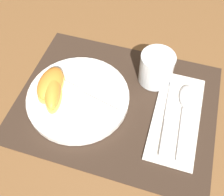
# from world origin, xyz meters

# --- Properties ---
(ground_plane) EXTENTS (3.00, 3.00, 0.00)m
(ground_plane) POSITION_xyz_m (0.00, 0.00, 0.00)
(ground_plane) COLOR brown
(placemat) EXTENTS (0.45, 0.35, 0.00)m
(placemat) POSITION_xyz_m (0.00, 0.00, 0.00)
(placemat) COLOR #38281E
(placemat) RESTS_ON ground_plane
(plate) EXTENTS (0.23, 0.23, 0.02)m
(plate) POSITION_xyz_m (-0.09, -0.02, 0.01)
(plate) COLOR white
(plate) RESTS_ON placemat
(juice_glass) EXTENTS (0.08, 0.08, 0.08)m
(juice_glass) POSITION_xyz_m (0.07, 0.09, 0.04)
(juice_glass) COLOR silver
(juice_glass) RESTS_ON placemat
(napkin) EXTENTS (0.10, 0.24, 0.00)m
(napkin) POSITION_xyz_m (0.14, -0.00, 0.01)
(napkin) COLOR white
(napkin) RESTS_ON placemat
(knife) EXTENTS (0.03, 0.21, 0.01)m
(knife) POSITION_xyz_m (0.12, -0.00, 0.01)
(knife) COLOR silver
(knife) RESTS_ON napkin
(spoon) EXTENTS (0.04, 0.19, 0.01)m
(spoon) POSITION_xyz_m (0.15, 0.03, 0.01)
(spoon) COLOR silver
(spoon) RESTS_ON napkin
(fork) EXTENTS (0.18, 0.06, 0.00)m
(fork) POSITION_xyz_m (-0.08, -0.02, 0.02)
(fork) COLOR silver
(fork) RESTS_ON plate
(citrus_wedge_0) EXTENTS (0.06, 0.10, 0.04)m
(citrus_wedge_0) POSITION_xyz_m (-0.15, -0.02, 0.04)
(citrus_wedge_0) COLOR #F7C656
(citrus_wedge_0) RESTS_ON plate
(citrus_wedge_1) EXTENTS (0.08, 0.12, 0.04)m
(citrus_wedge_1) POSITION_xyz_m (-0.14, -0.03, 0.04)
(citrus_wedge_1) COLOR #F7C656
(citrus_wedge_1) RESTS_ON plate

